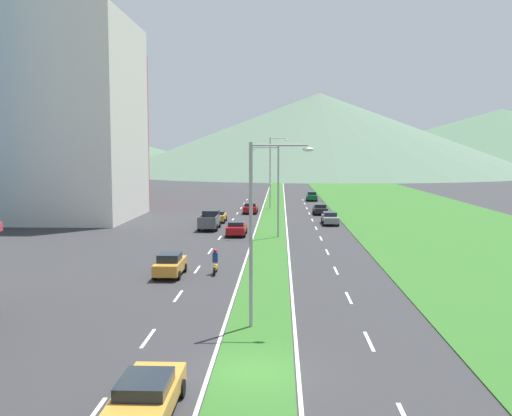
# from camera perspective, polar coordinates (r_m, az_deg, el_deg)

# --- Properties ---
(ground_plane) EXTENTS (600.00, 600.00, 0.00)m
(ground_plane) POSITION_cam_1_polar(r_m,az_deg,el_deg) (23.73, -0.23, -15.80)
(ground_plane) COLOR #2D2D30
(grass_median) EXTENTS (3.20, 240.00, 0.06)m
(grass_median) POSITION_cam_1_polar(r_m,az_deg,el_deg) (82.55, 1.69, -0.52)
(grass_median) COLOR #2D6023
(grass_median) RESTS_ON ground_plane
(grass_verge_right) EXTENTS (24.00, 240.00, 0.06)m
(grass_verge_right) POSITION_cam_1_polar(r_m,az_deg,el_deg) (84.83, 15.75, -0.56)
(grass_verge_right) COLOR #2D6023
(grass_verge_right) RESTS_ON ground_plane
(lane_dash_left_2) EXTENTS (0.16, 2.80, 0.01)m
(lane_dash_left_2) POSITION_cam_1_polar(r_m,az_deg,el_deg) (20.96, -15.68, -18.97)
(lane_dash_left_2) COLOR silver
(lane_dash_left_2) RESTS_ON ground_plane
(lane_dash_left_3) EXTENTS (0.16, 2.80, 0.01)m
(lane_dash_left_3) POSITION_cam_1_polar(r_m,az_deg,el_deg) (28.17, -10.51, -12.41)
(lane_dash_left_3) COLOR silver
(lane_dash_left_3) RESTS_ON ground_plane
(lane_dash_left_4) EXTENTS (0.16, 2.80, 0.01)m
(lane_dash_left_4) POSITION_cam_1_polar(r_m,az_deg,el_deg) (35.72, -7.61, -8.52)
(lane_dash_left_4) COLOR silver
(lane_dash_left_4) RESTS_ON ground_plane
(lane_dash_left_5) EXTENTS (0.16, 2.80, 0.01)m
(lane_dash_left_5) POSITION_cam_1_polar(r_m,az_deg,el_deg) (43.43, -5.77, -5.99)
(lane_dash_left_5) COLOR silver
(lane_dash_left_5) RESTS_ON ground_plane
(lane_dash_left_6) EXTENTS (0.16, 2.80, 0.01)m
(lane_dash_left_6) POSITION_cam_1_polar(r_m,az_deg,el_deg) (51.24, -4.50, -4.23)
(lane_dash_left_6) COLOR silver
(lane_dash_left_6) RESTS_ON ground_plane
(lane_dash_left_7) EXTENTS (0.16, 2.80, 0.01)m
(lane_dash_left_7) POSITION_cam_1_polar(r_m,az_deg,el_deg) (59.10, -3.56, -2.93)
(lane_dash_left_7) COLOR silver
(lane_dash_left_7) RESTS_ON ground_plane
(lane_dash_left_8) EXTENTS (0.16, 2.80, 0.01)m
(lane_dash_left_8) POSITION_cam_1_polar(r_m,az_deg,el_deg) (66.99, -2.85, -1.93)
(lane_dash_left_8) COLOR silver
(lane_dash_left_8) RESTS_ON ground_plane
(lane_dash_left_9) EXTENTS (0.16, 2.80, 0.01)m
(lane_dash_left_9) POSITION_cam_1_polar(r_m,az_deg,el_deg) (74.91, -2.29, -1.15)
(lane_dash_left_9) COLOR silver
(lane_dash_left_9) RESTS_ON ground_plane
(lane_dash_left_10) EXTENTS (0.16, 2.80, 0.01)m
(lane_dash_left_10) POSITION_cam_1_polar(r_m,az_deg,el_deg) (82.84, -1.84, -0.51)
(lane_dash_left_10) COLOR silver
(lane_dash_left_10) RESTS_ON ground_plane
(lane_dash_left_11) EXTENTS (0.16, 2.80, 0.01)m
(lane_dash_left_11) POSITION_cam_1_polar(r_m,az_deg,el_deg) (90.79, -1.46, 0.01)
(lane_dash_left_11) COLOR silver
(lane_dash_left_11) RESTS_ON ground_plane
(lane_dash_left_12) EXTENTS (0.16, 2.80, 0.01)m
(lane_dash_left_12) POSITION_cam_1_polar(r_m,az_deg,el_deg) (98.75, -1.15, 0.45)
(lane_dash_left_12) COLOR silver
(lane_dash_left_12) RESTS_ON ground_plane
(lane_dash_left_13) EXTENTS (0.16, 2.80, 0.01)m
(lane_dash_left_13) POSITION_cam_1_polar(r_m,az_deg,el_deg) (106.71, -0.88, 0.82)
(lane_dash_left_13) COLOR silver
(lane_dash_left_13) RESTS_ON ground_plane
(lane_dash_right_3) EXTENTS (0.16, 2.80, 0.01)m
(lane_dash_right_3) POSITION_cam_1_polar(r_m,az_deg,el_deg) (27.79, 11.00, -12.67)
(lane_dash_right_3) COLOR silver
(lane_dash_right_3) RESTS_ON ground_plane
(lane_dash_right_4) EXTENTS (0.16, 2.80, 0.01)m
(lane_dash_right_4) POSITION_cam_1_polar(r_m,az_deg,el_deg) (35.42, 9.05, -8.66)
(lane_dash_right_4) COLOR silver
(lane_dash_right_4) RESTS_ON ground_plane
(lane_dash_right_5) EXTENTS (0.16, 2.80, 0.01)m
(lane_dash_right_5) POSITION_cam_1_polar(r_m,az_deg,el_deg) (43.19, 7.83, -6.08)
(lane_dash_right_5) COLOR silver
(lane_dash_right_5) RESTS_ON ground_plane
(lane_dash_right_6) EXTENTS (0.16, 2.80, 0.01)m
(lane_dash_right_6) POSITION_cam_1_polar(r_m,az_deg,el_deg) (51.03, 6.98, -4.29)
(lane_dash_right_6) COLOR silver
(lane_dash_right_6) RESTS_ON ground_plane
(lane_dash_right_7) EXTENTS (0.16, 2.80, 0.01)m
(lane_dash_right_7) POSITION_cam_1_polar(r_m,az_deg,el_deg) (58.92, 6.37, -2.98)
(lane_dash_right_7) COLOR silver
(lane_dash_right_7) RESTS_ON ground_plane
(lane_dash_right_8) EXTENTS (0.16, 2.80, 0.01)m
(lane_dash_right_8) POSITION_cam_1_polar(r_m,az_deg,el_deg) (66.83, 5.90, -1.97)
(lane_dash_right_8) COLOR silver
(lane_dash_right_8) RESTS_ON ground_plane
(lane_dash_right_9) EXTENTS (0.16, 2.80, 0.01)m
(lane_dash_right_9) POSITION_cam_1_polar(r_m,az_deg,el_deg) (74.77, 5.53, -1.18)
(lane_dash_right_9) COLOR silver
(lane_dash_right_9) RESTS_ON ground_plane
(lane_dash_right_10) EXTENTS (0.16, 2.80, 0.01)m
(lane_dash_right_10) POSITION_cam_1_polar(r_m,az_deg,el_deg) (82.72, 5.23, -0.54)
(lane_dash_right_10) COLOR silver
(lane_dash_right_10) RESTS_ON ground_plane
(lane_dash_right_11) EXTENTS (0.16, 2.80, 0.01)m
(lane_dash_right_11) POSITION_cam_1_polar(r_m,az_deg,el_deg) (90.68, 4.98, -0.02)
(lane_dash_right_11) COLOR silver
(lane_dash_right_11) RESTS_ON ground_plane
(lane_dash_right_12) EXTENTS (0.16, 2.80, 0.01)m
(lane_dash_right_12) POSITION_cam_1_polar(r_m,az_deg,el_deg) (98.64, 4.78, 0.43)
(lane_dash_right_12) COLOR silver
(lane_dash_right_12) RESTS_ON ground_plane
(lane_dash_right_13) EXTENTS (0.16, 2.80, 0.01)m
(lane_dash_right_13) POSITION_cam_1_polar(r_m,az_deg,el_deg) (106.62, 4.60, 0.80)
(lane_dash_right_13) COLOR silver
(lane_dash_right_13) RESTS_ON ground_plane
(edge_line_median_left) EXTENTS (0.16, 240.00, 0.01)m
(edge_line_median_left) POSITION_cam_1_polar(r_m,az_deg,el_deg) (82.59, 0.48, -0.53)
(edge_line_median_left) COLOR silver
(edge_line_median_left) RESTS_ON ground_plane
(edge_line_median_right) EXTENTS (0.16, 240.00, 0.01)m
(edge_line_median_right) POSITION_cam_1_polar(r_m,az_deg,el_deg) (82.55, 2.91, -0.54)
(edge_line_median_right) COLOR silver
(edge_line_median_right) RESTS_ON ground_plane
(domed_building) EXTENTS (18.59, 18.59, 36.95)m
(domed_building) POSITION_cam_1_polar(r_m,az_deg,el_deg) (80.10, -18.67, 9.73)
(domed_building) COLOR silver
(domed_building) RESTS_ON ground_plane
(midrise_colored) EXTENTS (16.79, 16.79, 25.66)m
(midrise_colored) POSITION_cam_1_polar(r_m,az_deg,el_deg) (100.85, -16.22, 7.63)
(midrise_colored) COLOR #D83847
(midrise_colored) RESTS_ON ground_plane
(hill_far_left) EXTENTS (159.69, 159.69, 20.03)m
(hill_far_left) POSITION_cam_1_polar(r_m,az_deg,el_deg) (281.78, -17.47, 5.48)
(hill_far_left) COLOR #47664C
(hill_far_left) RESTS_ON ground_plane
(hill_far_center) EXTENTS (176.84, 176.84, 33.73)m
(hill_far_center) POSITION_cam_1_polar(r_m,az_deg,el_deg) (251.41, 6.18, 7.29)
(hill_far_center) COLOR #516B56
(hill_far_center) RESTS_ON ground_plane
(hill_far_right) EXTENTS (227.92, 227.92, 31.91)m
(hill_far_right) POSITION_cam_1_polar(r_m,az_deg,el_deg) (342.46, 22.79, 6.25)
(hill_far_right) COLOR #47664C
(hill_far_right) RESTS_ON ground_plane
(street_lamp_near) EXTENTS (3.11, 0.28, 9.10)m
(street_lamp_near) POSITION_cam_1_polar(r_m,az_deg,el_deg) (28.21, 0.21, -1.35)
(street_lamp_near) COLOR #99999E
(street_lamp_near) RESTS_ON ground_plane
(street_lamp_mid) EXTENTS (2.98, 0.28, 9.26)m
(street_lamp_mid) POSITION_cam_1_polar(r_m,az_deg,el_deg) (58.78, 1.88, 2.25)
(street_lamp_mid) COLOR #99999E
(street_lamp_mid) RESTS_ON ground_plane
(street_lamp_far) EXTENTS (2.82, 0.40, 10.90)m
(street_lamp_far) POSITION_cam_1_polar(r_m,az_deg,el_deg) (89.43, 1.56, 3.88)
(street_lamp_far) COLOR #99999E
(street_lamp_far) RESTS_ON ground_plane
(car_0) EXTENTS (1.91, 4.75, 1.49)m
(car_0) POSITION_cam_1_polar(r_m,az_deg,el_deg) (70.50, 7.25, -0.98)
(car_0) COLOR slate
(car_0) RESTS_ON ground_plane
(car_1) EXTENTS (1.85, 4.27, 1.62)m
(car_1) POSITION_cam_1_polar(r_m,az_deg,el_deg) (41.27, -8.40, -5.49)
(car_1) COLOR #C6842D
(car_1) RESTS_ON ground_plane
(car_3) EXTENTS (1.88, 4.20, 1.63)m
(car_3) POSITION_cam_1_polar(r_m,az_deg,el_deg) (104.54, 5.48, 1.15)
(car_3) COLOR #0C5128
(car_3) RESTS_ON ground_plane
(car_4) EXTENTS (1.98, 4.54, 1.48)m
(car_4) POSITION_cam_1_polar(r_m,az_deg,el_deg) (82.75, -0.55, 0.01)
(car_4) COLOR maroon
(car_4) RESTS_ON ground_plane
(car_5) EXTENTS (1.96, 4.61, 1.42)m
(car_5) POSITION_cam_1_polar(r_m,az_deg,el_deg) (81.99, 6.29, -0.09)
(car_5) COLOR black
(car_5) RESTS_ON ground_plane
(car_6) EXTENTS (1.90, 4.03, 1.40)m
(car_6) POSITION_cam_1_polar(r_m,az_deg,el_deg) (72.24, -3.71, -0.82)
(car_6) COLOR #C6842D
(car_6) RESTS_ON ground_plane
(car_7) EXTENTS (2.00, 4.77, 1.36)m
(car_7) POSITION_cam_1_polar(r_m,az_deg,el_deg) (20.28, -10.69, -17.53)
(car_7) COLOR #C6842D
(car_7) RESTS_ON ground_plane
(car_8) EXTENTS (2.03, 4.57, 1.48)m
(car_8) POSITION_cam_1_polar(r_m,az_deg,el_deg) (60.66, -1.91, -1.98)
(car_8) COLOR maroon
(car_8) RESTS_ON ground_plane
(pickup_truck_0) EXTENTS (2.18, 5.40, 2.00)m
(pickup_truck_0) POSITION_cam_1_polar(r_m,az_deg,el_deg) (65.87, -4.54, -1.21)
(pickup_truck_0) COLOR #515459
(pickup_truck_0) RESTS_ON ground_plane
(motorcycle_rider) EXTENTS (0.36, 2.00, 1.80)m
(motorcycle_rider) POSITION_cam_1_polar(r_m,az_deg,el_deg) (41.63, -4.00, -5.44)
(motorcycle_rider) COLOR black
(motorcycle_rider) RESTS_ON ground_plane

